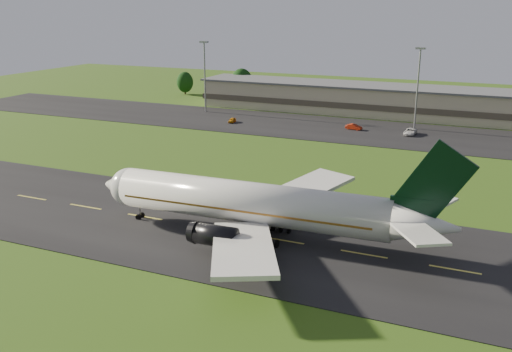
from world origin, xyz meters
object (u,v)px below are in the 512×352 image
at_px(light_mast_west, 205,68).
at_px(light_mast_centre, 418,79).
at_px(service_vehicle_c, 410,132).
at_px(terminal, 430,104).
at_px(service_vehicle_a, 232,120).
at_px(service_vehicle_b, 354,127).
at_px(airliner, 256,204).

xyz_separation_m(light_mast_west, light_mast_centre, (60.00, 0.00, 0.00)).
height_order(light_mast_west, service_vehicle_c, light_mast_west).
relative_size(terminal, light_mast_west, 7.13).
bearing_deg(light_mast_centre, terminal, 85.05).
height_order(light_mast_west, service_vehicle_a, light_mast_west).
distance_m(light_mast_west, light_mast_centre, 60.00).
distance_m(terminal, service_vehicle_b, 28.09).
height_order(light_mast_west, service_vehicle_b, light_mast_west).
xyz_separation_m(light_mast_centre, service_vehicle_b, (-13.83, -7.20, -11.94)).
relative_size(airliner, service_vehicle_a, 14.41).
bearing_deg(light_mast_centre, service_vehicle_c, -88.61).
bearing_deg(service_vehicle_b, airliner, -166.53).
distance_m(service_vehicle_a, service_vehicle_c, 46.22).
relative_size(service_vehicle_b, service_vehicle_c, 0.78).
distance_m(terminal, service_vehicle_c, 23.87).
distance_m(airliner, light_mast_centre, 80.87).
height_order(airliner, light_mast_centre, light_mast_centre).
bearing_deg(light_mast_west, airliner, -57.45).
relative_size(light_mast_west, service_vehicle_b, 4.83).
xyz_separation_m(light_mast_west, service_vehicle_c, (60.18, -7.44, -11.89)).
relative_size(airliner, service_vehicle_c, 9.52).
xyz_separation_m(airliner, terminal, (10.37, 96.15, -0.67)).
bearing_deg(airliner, service_vehicle_b, 91.39).
xyz_separation_m(airliner, service_vehicle_c, (9.15, 72.52, -3.81)).
distance_m(terminal, light_mast_centre, 18.45).
xyz_separation_m(terminal, light_mast_west, (-61.40, -16.18, 8.75)).
xyz_separation_m(airliner, service_vehicle_a, (-36.91, 68.63, -3.95)).
distance_m(terminal, service_vehicle_a, 54.80).
height_order(service_vehicle_a, service_vehicle_c, service_vehicle_c).
relative_size(service_vehicle_a, service_vehicle_b, 0.85).
bearing_deg(light_mast_west, service_vehicle_c, -7.05).
height_order(terminal, service_vehicle_b, terminal).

